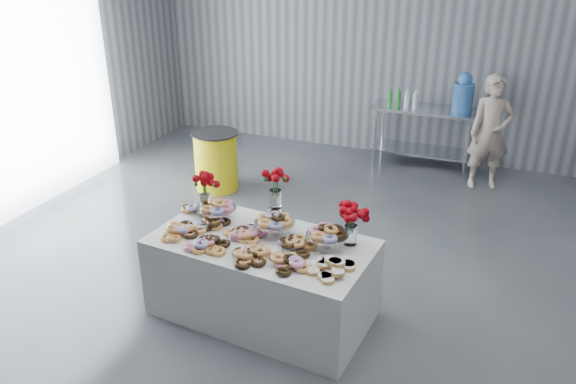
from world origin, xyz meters
name	(u,v)px	position (x,y,z in m)	size (l,w,h in m)	color
ground	(298,314)	(0.00, 0.00, 0.00)	(9.00, 9.00, 0.00)	#3A3D42
room_walls	(270,10)	(-0.27, 0.07, 2.64)	(8.04, 9.04, 4.02)	gray
display_table	(262,278)	(-0.31, -0.10, 0.38)	(1.90, 1.00, 0.75)	silver
prep_table	(423,126)	(0.36, 4.10, 0.62)	(1.50, 0.60, 0.90)	silver
donut_mounds	(259,239)	(-0.31, -0.15, 0.80)	(1.80, 0.80, 0.09)	gold
cake_stand_left	(217,207)	(-0.85, 0.10, 0.89)	(0.36, 0.36, 0.17)	silver
cake_stand_mid	(275,221)	(-0.25, 0.05, 0.89)	(0.36, 0.36, 0.17)	silver
cake_stand_right	(327,233)	(0.25, 0.01, 0.89)	(0.36, 0.36, 0.17)	silver
danish_pile	(335,265)	(0.42, -0.31, 0.81)	(0.48, 0.48, 0.11)	white
bouquet_left	(204,183)	(-1.04, 0.22, 1.05)	(0.26, 0.26, 0.42)	white
bouquet_right	(352,213)	(0.41, 0.14, 1.05)	(0.26, 0.26, 0.42)	white
bouquet_center	(275,185)	(-0.33, 0.26, 1.13)	(0.26, 0.26, 0.57)	silver
water_jug	(463,94)	(0.86, 4.10, 1.15)	(0.28, 0.28, 0.55)	#3D7ED1
drink_bottles	(403,98)	(0.04, 4.00, 1.04)	(0.54, 0.08, 0.27)	#268C33
person	(490,133)	(1.30, 3.69, 0.77)	(0.56, 0.37, 1.54)	#CC8C93
trash_barrel	(216,160)	(-2.06, 2.23, 0.40)	(0.62, 0.62, 0.80)	yellow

